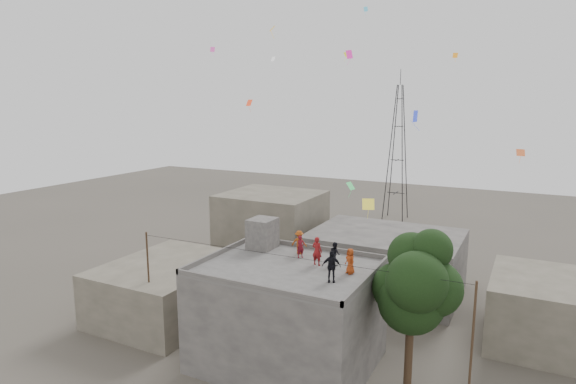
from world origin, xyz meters
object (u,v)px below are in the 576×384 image
Objects in this scene: stair_head_box at (262,233)px; person_dark_adult at (331,266)px; transmission_tower at (397,153)px; person_red_adult at (317,251)px; tree at (416,285)px.

person_dark_adult is (6.40, -3.65, -0.13)m from stair_head_box.
person_red_adult is at bearing -82.08° from transmission_tower.
transmission_tower is 11.50× the size of person_red_adult.
tree reaches higher than stair_head_box.
transmission_tower is at bearing -76.31° from person_red_adult.
transmission_tower reaches higher than person_red_adult.
transmission_tower is at bearing 106.09° from tree.
person_dark_adult is at bearing -80.06° from transmission_tower.
person_red_adult is (5.41, -38.91, -2.10)m from transmission_tower.
person_red_adult is at bearing 175.25° from tree.
person_red_adult is 2.79m from person_dark_adult.
stair_head_box is 0.22× the size of tree.
stair_head_box is 1.15× the size of person_dark_adult.
tree is at bearing -73.91° from transmission_tower.
transmission_tower is 41.73m from person_dark_adult.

